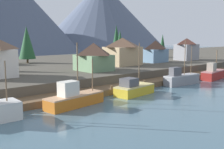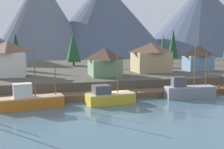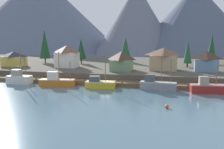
{
  "view_description": "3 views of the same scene",
  "coord_description": "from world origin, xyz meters",
  "px_view_note": "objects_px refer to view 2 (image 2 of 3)",
  "views": [
    {
      "loc": [
        -33.25,
        -33.78,
        9.68
      ],
      "look_at": [
        -0.76,
        3.85,
        2.75
      ],
      "focal_mm": 44.41,
      "sensor_mm": 36.0,
      "label": 1
    },
    {
      "loc": [
        -10.96,
        -41.38,
        9.5
      ],
      "look_at": [
        0.72,
        3.42,
        3.79
      ],
      "focal_mm": 42.98,
      "sensor_mm": 36.0,
      "label": 2
    },
    {
      "loc": [
        16.76,
        -62.85,
        13.0
      ],
      "look_at": [
        0.6,
        3.45,
        2.58
      ],
      "focal_mm": 41.62,
      "sensor_mm": 36.0,
      "label": 3
    }
  ],
  "objects_px": {
    "fishing_boat_orange": "(30,100)",
    "fishing_boat_yellow": "(109,97)",
    "house_tan": "(151,57)",
    "conifer_near_left": "(173,44)",
    "house_blue": "(198,58)",
    "conifer_mid_left": "(16,48)",
    "conifer_back_right": "(73,47)",
    "house_green": "(105,61)",
    "house_white": "(8,58)",
    "fishing_boat_grey": "(189,91)",
    "conifer_back_left": "(163,49)"
  },
  "relations": [
    {
      "from": "house_blue",
      "to": "house_tan",
      "type": "bearing_deg",
      "value": 178.81
    },
    {
      "from": "fishing_boat_orange",
      "to": "conifer_near_left",
      "type": "height_order",
      "value": "conifer_near_left"
    },
    {
      "from": "conifer_back_right",
      "to": "house_tan",
      "type": "bearing_deg",
      "value": -52.84
    },
    {
      "from": "conifer_back_left",
      "to": "fishing_boat_grey",
      "type": "bearing_deg",
      "value": -106.37
    },
    {
      "from": "fishing_boat_orange",
      "to": "fishing_boat_yellow",
      "type": "xyz_separation_m",
      "value": [
        11.63,
        -0.04,
        -0.13
      ]
    },
    {
      "from": "fishing_boat_yellow",
      "to": "conifer_near_left",
      "type": "bearing_deg",
      "value": 44.2
    },
    {
      "from": "fishing_boat_yellow",
      "to": "conifer_mid_left",
      "type": "relative_size",
      "value": 0.94
    },
    {
      "from": "conifer_back_left",
      "to": "conifer_back_right",
      "type": "distance_m",
      "value": 25.63
    },
    {
      "from": "house_green",
      "to": "house_blue",
      "type": "xyz_separation_m",
      "value": [
        24.13,
        3.8,
        0.11
      ]
    },
    {
      "from": "fishing_boat_orange",
      "to": "fishing_boat_grey",
      "type": "xyz_separation_m",
      "value": [
        25.72,
        0.61,
        0.03
      ]
    },
    {
      "from": "house_white",
      "to": "house_tan",
      "type": "bearing_deg",
      "value": 0.83
    },
    {
      "from": "conifer_mid_left",
      "to": "conifer_back_right",
      "type": "xyz_separation_m",
      "value": [
        15.01,
        8.99,
        0.04
      ]
    },
    {
      "from": "house_tan",
      "to": "conifer_mid_left",
      "type": "bearing_deg",
      "value": 159.31
    },
    {
      "from": "conifer_mid_left",
      "to": "conifer_back_left",
      "type": "xyz_separation_m",
      "value": [
        37.86,
        -2.6,
        -0.34
      ]
    },
    {
      "from": "fishing_boat_grey",
      "to": "conifer_near_left",
      "type": "distance_m",
      "value": 42.17
    },
    {
      "from": "fishing_boat_yellow",
      "to": "house_green",
      "type": "distance_m",
      "value": 15.28
    },
    {
      "from": "fishing_boat_orange",
      "to": "house_green",
      "type": "xyz_separation_m",
      "value": [
        14.28,
        14.36,
        4.26
      ]
    },
    {
      "from": "fishing_boat_orange",
      "to": "conifer_back_left",
      "type": "xyz_separation_m",
      "value": [
        33.57,
        27.35,
        6.37
      ]
    },
    {
      "from": "fishing_boat_yellow",
      "to": "conifer_back_right",
      "type": "bearing_deg",
      "value": 83.94
    },
    {
      "from": "conifer_back_right",
      "to": "house_green",
      "type": "bearing_deg",
      "value": -81.74
    },
    {
      "from": "conifer_back_right",
      "to": "fishing_boat_orange",
      "type": "bearing_deg",
      "value": -105.38
    },
    {
      "from": "conifer_near_left",
      "to": "conifer_back_left",
      "type": "distance_m",
      "value": 14.31
    },
    {
      "from": "fishing_boat_yellow",
      "to": "conifer_near_left",
      "type": "height_order",
      "value": "conifer_near_left"
    },
    {
      "from": "fishing_boat_grey",
      "to": "house_tan",
      "type": "bearing_deg",
      "value": 92.18
    },
    {
      "from": "house_tan",
      "to": "conifer_near_left",
      "type": "height_order",
      "value": "conifer_near_left"
    },
    {
      "from": "fishing_boat_orange",
      "to": "house_tan",
      "type": "height_order",
      "value": "house_tan"
    },
    {
      "from": "house_blue",
      "to": "conifer_near_left",
      "type": "relative_size",
      "value": 0.62
    },
    {
      "from": "fishing_boat_orange",
      "to": "conifer_back_right",
      "type": "height_order",
      "value": "conifer_back_right"
    },
    {
      "from": "conifer_back_right",
      "to": "conifer_back_left",
      "type": "bearing_deg",
      "value": -26.89
    },
    {
      "from": "conifer_mid_left",
      "to": "conifer_back_left",
      "type": "bearing_deg",
      "value": -3.94
    },
    {
      "from": "house_green",
      "to": "conifer_near_left",
      "type": "height_order",
      "value": "conifer_near_left"
    },
    {
      "from": "house_white",
      "to": "house_blue",
      "type": "height_order",
      "value": "house_white"
    },
    {
      "from": "conifer_mid_left",
      "to": "house_green",
      "type": "bearing_deg",
      "value": -40.02
    },
    {
      "from": "house_tan",
      "to": "house_green",
      "type": "bearing_deg",
      "value": -161.33
    },
    {
      "from": "house_blue",
      "to": "conifer_mid_left",
      "type": "height_order",
      "value": "conifer_mid_left"
    },
    {
      "from": "house_blue",
      "to": "house_tan",
      "type": "distance_m",
      "value": 12.14
    },
    {
      "from": "conifer_mid_left",
      "to": "house_blue",
      "type": "bearing_deg",
      "value": -15.44
    },
    {
      "from": "conifer_mid_left",
      "to": "conifer_near_left",
      "type": "bearing_deg",
      "value": 10.57
    },
    {
      "from": "fishing_boat_orange",
      "to": "house_blue",
      "type": "relative_size",
      "value": 1.38
    },
    {
      "from": "fishing_boat_orange",
      "to": "conifer_mid_left",
      "type": "distance_m",
      "value": 31.0
    },
    {
      "from": "house_green",
      "to": "house_blue",
      "type": "bearing_deg",
      "value": 8.95
    },
    {
      "from": "fishing_boat_grey",
      "to": "conifer_back_right",
      "type": "distance_m",
      "value": 41.71
    },
    {
      "from": "house_blue",
      "to": "fishing_boat_yellow",
      "type": "bearing_deg",
      "value": -145.8
    },
    {
      "from": "house_green",
      "to": "conifer_mid_left",
      "type": "xyz_separation_m",
      "value": [
        -18.57,
        15.6,
        2.45
      ]
    },
    {
      "from": "fishing_boat_orange",
      "to": "conifer_back_left",
      "type": "relative_size",
      "value": 1.05
    },
    {
      "from": "fishing_boat_orange",
      "to": "conifer_back_right",
      "type": "distance_m",
      "value": 40.95
    },
    {
      "from": "fishing_boat_yellow",
      "to": "house_green",
      "type": "bearing_deg",
      "value": 72.16
    },
    {
      "from": "conifer_near_left",
      "to": "fishing_boat_orange",
      "type": "bearing_deg",
      "value": -137.57
    },
    {
      "from": "house_blue",
      "to": "conifer_back_right",
      "type": "xyz_separation_m",
      "value": [
        -27.7,
        20.78,
        2.38
      ]
    },
    {
      "from": "fishing_boat_orange",
      "to": "conifer_near_left",
      "type": "bearing_deg",
      "value": 33.83
    }
  ]
}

